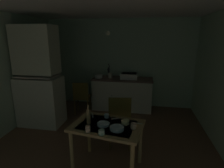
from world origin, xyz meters
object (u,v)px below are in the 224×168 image
Objects in this scene: mixing_bowl_counter at (98,76)px; sink_basin at (129,76)px; serving_bowl_wide at (117,128)px; mug_dark at (102,132)px; hand_pump at (109,72)px; hutch_cabinet at (39,80)px; dining_table at (107,131)px; glass_bottle at (88,116)px; chair_far_side at (120,121)px; chair_by_counter at (82,97)px.

sink_basin is at bearing 3.46° from mixing_bowl_counter.
mug_dark reaches higher than serving_bowl_wide.
hand_pump is 2.81m from mug_dark.
serving_bowl_wide is at bearing -34.34° from hutch_cabinet.
dining_table is 3.77× the size of glass_bottle.
chair_far_side is (0.01, -1.87, -0.42)m from sink_basin.
hand_pump reaches higher than glass_bottle.
dining_table is at bearing -34.04° from hutch_cabinet.
hutch_cabinet reaches higher than mug_dark.
mixing_bowl_counter is 0.74m from chair_by_counter.
hand_pump is 0.35× the size of dining_table.
mug_dark is (1.03, -2.16, 0.29)m from chair_by_counter.
chair_by_counter is at bearing -154.33° from sink_basin.
hand_pump is at bearing 19.78° from mixing_bowl_counter.
hutch_cabinet reaches higher than sink_basin.
hand_pump reaches higher than mug_dark.
hand_pump is 1.01m from chair_by_counter.
glass_bottle reaches higher than chair_by_counter.
hutch_cabinet reaches higher than mixing_bowl_counter.
mixing_bowl_counter is at bearing 104.86° from mug_dark.
dining_table is at bearing -79.48° from hand_pump.
glass_bottle reaches higher than serving_bowl_wide.
chair_by_counter is (0.73, 0.69, -0.56)m from hutch_cabinet.
glass_bottle reaches higher than chair_far_side.
mug_dark is at bearing -94.00° from dining_table.
mixing_bowl_counter reaches higher than chair_by_counter.
sink_basin is 0.83m from mixing_bowl_counter.
hutch_cabinet is at bearing 145.66° from serving_bowl_wide.
glass_bottle is (1.50, -1.21, -0.18)m from hutch_cabinet.
mixing_bowl_counter is 2.44m from glass_bottle.
dining_table is at bearing 86.00° from mug_dark.
chair_by_counter is 2.36m from serving_bowl_wide.
chair_by_counter is (-1.05, 1.89, -0.15)m from dining_table.
chair_by_counter reaches higher than serving_bowl_wide.
mug_dark is (-0.13, -0.84, 0.24)m from chair_far_side.
sink_basin is 2.48m from glass_bottle.
glass_bottle is (0.45, -2.40, -0.06)m from mixing_bowl_counter.
dining_table is 1.28× the size of chair_by_counter.
hand_pump reaches higher than sink_basin.
chair_far_side reaches higher than dining_table.
chair_far_side is 1.15× the size of chair_by_counter.
hand_pump is at bearing 45.53° from chair_by_counter.
dining_table is (-0.10, -2.44, -0.32)m from sink_basin.
mug_dark is at bearing -139.56° from serving_bowl_wide.
hutch_cabinet is 5.00× the size of sink_basin.
hand_pump reaches higher than mixing_bowl_counter.
glass_bottle reaches higher than mixing_bowl_counter.
chair_far_side is (0.11, 0.57, -0.10)m from dining_table.
chair_far_side is (0.83, -1.82, -0.39)m from mixing_bowl_counter.
hutch_cabinet is 1.94m from glass_bottle.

